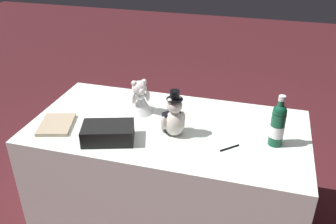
{
  "coord_description": "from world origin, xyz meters",
  "views": [
    {
      "loc": [
        0.55,
        -1.94,
        2.0
      ],
      "look_at": [
        0.0,
        0.0,
        0.88
      ],
      "focal_mm": 39.08,
      "sensor_mm": 36.0,
      "label": 1
    }
  ],
  "objects_px": {
    "champagne_bottle": "(278,124)",
    "signing_pen": "(230,148)",
    "teddy_bear_bride": "(139,98)",
    "teddy_bear_groom": "(174,118)",
    "guestbook": "(56,125)",
    "gift_case_black": "(108,133)"
  },
  "relations": [
    {
      "from": "champagne_bottle",
      "to": "signing_pen",
      "type": "distance_m",
      "value": 0.3
    },
    {
      "from": "teddy_bear_bride",
      "to": "guestbook",
      "type": "bearing_deg",
      "value": -143.05
    },
    {
      "from": "champagne_bottle",
      "to": "gift_case_black",
      "type": "height_order",
      "value": "champagne_bottle"
    },
    {
      "from": "signing_pen",
      "to": "teddy_bear_bride",
      "type": "bearing_deg",
      "value": 156.78
    },
    {
      "from": "champagne_bottle",
      "to": "signing_pen",
      "type": "height_order",
      "value": "champagne_bottle"
    },
    {
      "from": "teddy_bear_groom",
      "to": "teddy_bear_bride",
      "type": "relative_size",
      "value": 1.24
    },
    {
      "from": "teddy_bear_groom",
      "to": "teddy_bear_bride",
      "type": "xyz_separation_m",
      "value": [
        -0.3,
        0.22,
        -0.01
      ]
    },
    {
      "from": "teddy_bear_bride",
      "to": "guestbook",
      "type": "relative_size",
      "value": 0.92
    },
    {
      "from": "gift_case_black",
      "to": "guestbook",
      "type": "relative_size",
      "value": 1.32
    },
    {
      "from": "teddy_bear_groom",
      "to": "guestbook",
      "type": "distance_m",
      "value": 0.76
    },
    {
      "from": "teddy_bear_groom",
      "to": "guestbook",
      "type": "bearing_deg",
      "value": -171.28
    },
    {
      "from": "signing_pen",
      "to": "guestbook",
      "type": "distance_m",
      "value": 1.11
    },
    {
      "from": "teddy_bear_bride",
      "to": "champagne_bottle",
      "type": "bearing_deg",
      "value": -10.48
    },
    {
      "from": "teddy_bear_bride",
      "to": "gift_case_black",
      "type": "bearing_deg",
      "value": -98.04
    },
    {
      "from": "champagne_bottle",
      "to": "gift_case_black",
      "type": "relative_size",
      "value": 0.92
    },
    {
      "from": "teddy_bear_groom",
      "to": "signing_pen",
      "type": "xyz_separation_m",
      "value": [
        0.36,
        -0.06,
        -0.11
      ]
    },
    {
      "from": "guestbook",
      "to": "teddy_bear_groom",
      "type": "bearing_deg",
      "value": -7.62
    },
    {
      "from": "teddy_bear_groom",
      "to": "champagne_bottle",
      "type": "height_order",
      "value": "champagne_bottle"
    },
    {
      "from": "teddy_bear_bride",
      "to": "signing_pen",
      "type": "xyz_separation_m",
      "value": [
        0.66,
        -0.28,
        -0.1
      ]
    },
    {
      "from": "teddy_bear_groom",
      "to": "guestbook",
      "type": "relative_size",
      "value": 1.15
    },
    {
      "from": "signing_pen",
      "to": "guestbook",
      "type": "height_order",
      "value": "guestbook"
    },
    {
      "from": "teddy_bear_groom",
      "to": "gift_case_black",
      "type": "bearing_deg",
      "value": -153.83
    }
  ]
}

